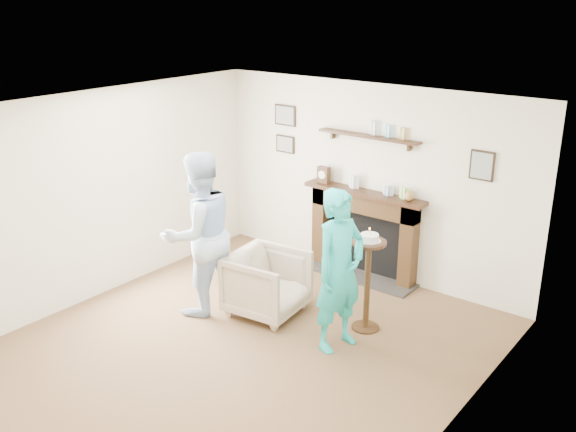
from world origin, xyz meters
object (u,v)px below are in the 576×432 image
(armchair, at_px, (268,312))
(man, at_px, (203,309))
(woman, at_px, (337,345))
(pedestal_table, at_px, (368,268))

(armchair, distance_m, man, 0.77)
(woman, bearing_deg, man, 111.57)
(armchair, bearing_deg, woman, -102.44)
(pedestal_table, bearing_deg, man, -155.76)
(man, relative_size, pedestal_table, 1.59)
(man, xyz_separation_m, woman, (1.71, 0.30, 0.00))
(armchair, xyz_separation_m, woman, (1.05, -0.12, 0.00))
(man, relative_size, woman, 1.10)
(man, xyz_separation_m, pedestal_table, (1.75, 0.79, 0.74))
(armchair, height_order, pedestal_table, pedestal_table)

